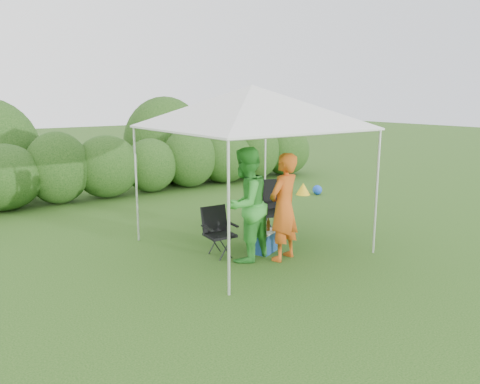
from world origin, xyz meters
TOP-DOWN VIEW (x-y plane):
  - ground at (0.00, 0.00)m, footprint 70.00×70.00m
  - hedge at (0.16, 6.00)m, footprint 12.77×1.53m
  - canopy at (0.00, 0.50)m, footprint 3.10×3.10m
  - chair_right at (0.64, 0.87)m, footprint 0.80×0.77m
  - chair_left at (-0.73, 0.47)m, footprint 0.54×0.50m
  - man at (0.03, -0.33)m, footprint 0.74×0.59m
  - woman at (-0.49, 0.01)m, footprint 1.09×0.96m
  - cooler at (-0.01, 0.12)m, footprint 0.55×0.49m
  - bottle at (0.05, 0.08)m, footprint 0.06×0.06m
  - lawn_toy at (3.91, 3.19)m, footprint 0.65×0.54m

SIDE VIEW (x-z plane):
  - ground at x=0.00m, z-range 0.00..0.00m
  - lawn_toy at x=3.91m, z-range -0.01..0.32m
  - cooler at x=-0.01m, z-range 0.00..0.38m
  - chair_left at x=-0.73m, z-range 0.05..0.88m
  - bottle at x=0.05m, z-range 0.38..0.60m
  - chair_right at x=0.64m, z-range 0.07..1.14m
  - hedge at x=0.16m, z-range -0.07..1.73m
  - man at x=0.03m, z-range 0.00..1.76m
  - woman at x=-0.49m, z-range 0.00..1.86m
  - canopy at x=0.00m, z-range 1.05..3.88m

